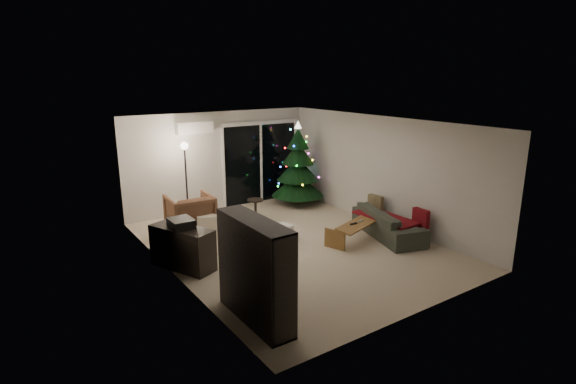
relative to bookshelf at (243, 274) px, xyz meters
name	(u,v)px	position (x,y,z in m)	size (l,w,h in m)	color
room	(272,180)	(2.71, 3.56, 0.26)	(6.50, 7.51, 2.60)	beige
bookshelf	(243,274)	(0.00, 0.00, 0.00)	(0.38, 1.50, 1.50)	#2B251F
media_cabinet	(183,248)	(0.00, 2.28, -0.37)	(0.46, 1.22, 0.76)	#2B251F
stereo	(181,223)	(0.00, 2.28, 0.09)	(0.39, 0.46, 0.16)	black
armchair	(190,214)	(0.83, 3.94, -0.32)	(0.93, 0.96, 0.87)	brown
ottoman	(210,224)	(1.12, 3.56, -0.50)	(0.55, 0.55, 0.50)	white
cardboard_box_a	(200,246)	(0.52, 2.73, -0.61)	(0.39, 0.30, 0.28)	white
cardboard_box_b	(281,233)	(2.23, 2.46, -0.60)	(0.45, 0.33, 0.31)	white
side_table	(256,209)	(2.52, 4.00, -0.51)	(0.39, 0.39, 0.49)	#2B251F
floor_lamp	(187,184)	(1.08, 4.69, 0.17)	(0.30, 0.30, 1.85)	black
sofa	(388,223)	(4.30, 1.37, -0.46)	(1.99, 0.78, 0.58)	#444A40
sofa_throw	(385,218)	(4.20, 1.37, -0.33)	(0.62, 1.43, 0.05)	maroon
cushion_a	(375,203)	(4.55, 2.02, -0.23)	(0.11, 0.38, 0.38)	#827651
cushion_b	(421,218)	(4.55, 0.72, -0.23)	(0.11, 0.38, 0.38)	maroon
coffee_table	(358,232)	(3.49, 1.43, -0.54)	(1.34, 0.47, 0.42)	brown
remote_a	(354,224)	(3.34, 1.43, -0.32)	(0.17, 0.05, 0.02)	black
remote_b	(361,221)	(3.59, 1.48, -0.32)	(0.16, 0.04, 0.02)	slate
christmas_tree	(298,164)	(4.08, 4.44, 0.36)	(1.38, 1.38, 2.23)	black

